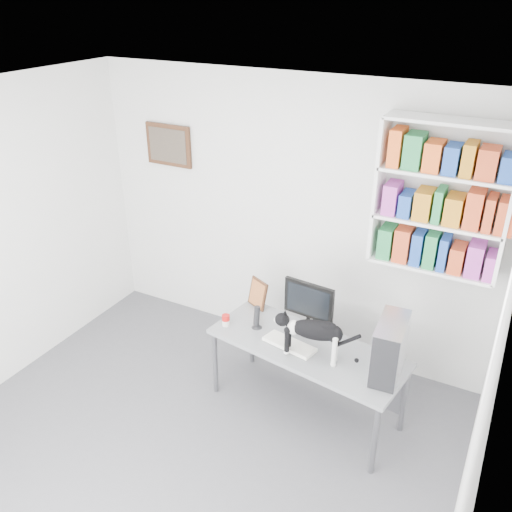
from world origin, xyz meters
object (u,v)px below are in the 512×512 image
Objects in this scene: bookshelf at (442,198)px; speaker at (257,317)px; keyboard at (290,344)px; soup_can at (226,320)px; desk at (305,379)px; leaning_print at (258,293)px; cat at (313,339)px; monitor at (309,307)px; pc_tower at (390,348)px.

speaker is (-1.25, -0.74, -1.06)m from bookshelf.
keyboard is 0.39m from speaker.
soup_can reaches higher than keyboard.
desk is 0.84m from soup_can.
desk is 0.88m from leaning_print.
keyboard is (-0.13, -0.07, 0.36)m from desk.
cat is at bearing -125.16° from bookshelf.
monitor is 0.59m from leaning_print.
monitor is 0.36m from keyboard.
bookshelf reaches higher than pc_tower.
bookshelf reaches higher than leaning_print.
bookshelf is 1.68m from keyboard.
bookshelf is 2.61× the size of monitor.
keyboard is at bearing -13.82° from leaning_print.
pc_tower is 0.75× the size of cat.
soup_can is at bearing -78.37° from leaning_print.
bookshelf is at bearing 42.58° from leaning_print.
monitor is at bearing 120.40° from desk.
bookshelf is 1.86m from desk.
cat reaches higher than leaning_print.
desk is at bearing -3.33° from leaning_print.
pc_tower is 4.52× the size of soup_can.
leaning_print is 0.45× the size of cat.
bookshelf is at bearing 32.43° from speaker.
cat is at bearing -6.57° from keyboard.
pc_tower reaches higher than keyboard.
speaker is 0.35× the size of cat.
leaning_print is at bearing 151.29° from keyboard.
pc_tower is at bearing -12.72° from monitor.
desk is 0.56m from cat.
bookshelf is 0.76× the size of desk.
leaning_print is at bearing 75.98° from soup_can.
leaning_print is at bearing 135.10° from cat.
pc_tower is 1.38m from leaning_print.
speaker reaches higher than soup_can.
keyboard is at bearing -142.68° from desk.
desk is 3.69× the size of keyboard.
pc_tower is 1.66× the size of leaning_print.
bookshelf is at bearing 39.31° from monitor.
bookshelf is 2.05m from soup_can.
leaning_print reaches higher than speaker.
cat reaches higher than soup_can.
bookshelf reaches higher than monitor.
monitor reaches higher than desk.
soup_can is at bearing -167.38° from desk.
monitor reaches higher than leaning_print.
cat is at bearing -56.80° from monitor.
desk is 0.67m from speaker.
keyboard is at bearing -94.21° from monitor.
keyboard is 4.38× the size of soup_can.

